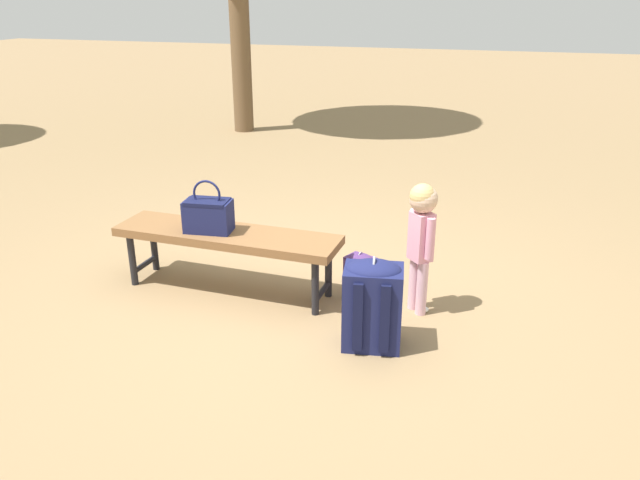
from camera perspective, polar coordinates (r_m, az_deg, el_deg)
The scene contains 6 objects.
ground_plane at distance 4.35m, azimuth -1.72°, elevation -5.40°, with size 40.00×40.00×0.00m, color #8C704C.
park_bench at distance 4.35m, azimuth -8.57°, elevation 0.07°, with size 1.61×0.45×0.45m.
handbag at distance 4.32m, azimuth -10.26°, elevation 2.37°, with size 0.34×0.22×0.37m.
child_standing at distance 4.00m, azimuth 9.33°, elevation 1.05°, with size 0.19×0.19×0.89m.
backpack_large at distance 3.69m, azimuth 4.88°, elevation -5.68°, with size 0.38×0.34×0.58m.
backpack_small at distance 4.34m, azimuth 3.71°, elevation -3.09°, with size 0.23×0.21×0.33m.
Camera 1 is at (1.25, -3.65, 2.01)m, focal length 34.74 mm.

